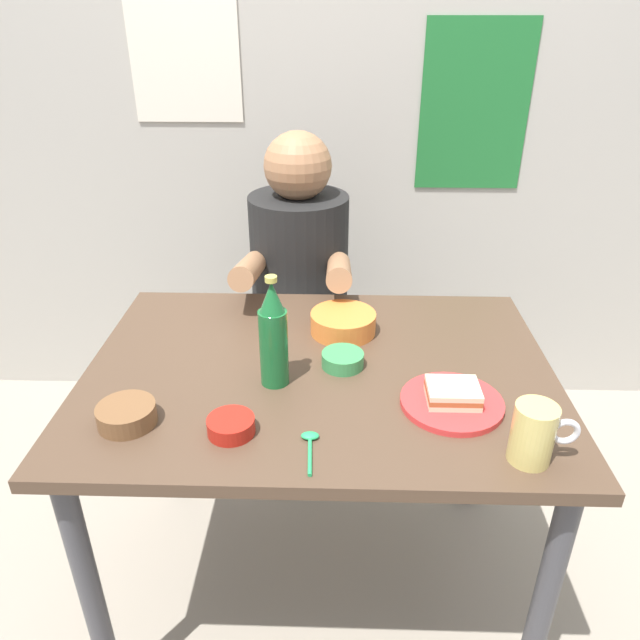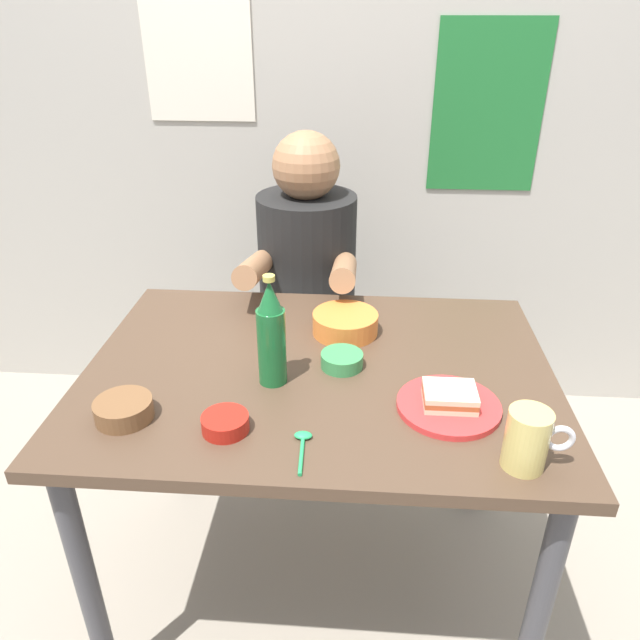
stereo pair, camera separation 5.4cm
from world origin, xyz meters
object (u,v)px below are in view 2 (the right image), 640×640
dining_table (319,399)px  beer_mug (528,439)px  beer_bottle (271,335)px  dip_bowl_green (342,359)px  sandwich (450,396)px  person_seated (307,258)px  stool (308,364)px  plate_orange (448,406)px

dining_table → beer_mug: bearing=-37.4°
beer_mug → beer_bottle: size_ratio=0.48×
dining_table → dip_bowl_green: dip_bowl_green is taller
beer_mug → beer_bottle: 0.56m
sandwich → dip_bowl_green: bearing=147.1°
dining_table → dip_bowl_green: size_ratio=11.00×
person_seated → beer_bottle: person_seated is taller
dining_table → stool: size_ratio=2.44×
stool → dip_bowl_green: (0.14, -0.62, 0.41)m
dining_table → dip_bowl_green: bearing=7.3°
stool → beer_bottle: beer_bottle is taller
stool → beer_bottle: 0.86m
sandwich → person_seated: bearing=116.1°
plate_orange → sandwich: sandwich is taller
stool → beer_bottle: bearing=-91.1°
stool → dip_bowl_green: dip_bowl_green is taller
person_seated → sandwich: size_ratio=6.54×
beer_mug → beer_bottle: (-0.51, 0.25, 0.06)m
person_seated → beer_bottle: size_ratio=2.75×
person_seated → stool: bearing=90.0°
dining_table → beer_bottle: beer_bottle is taller
plate_orange → beer_mug: 0.21m
dining_table → sandwich: (0.29, -0.14, 0.13)m
person_seated → dip_bowl_green: size_ratio=7.20×
person_seated → beer_mug: 1.05m
beer_mug → dining_table: bearing=142.6°
beer_mug → dip_bowl_green: bearing=137.9°
dining_table → beer_bottle: bearing=-146.6°
person_seated → dip_bowl_green: bearing=-77.1°
stool → plate_orange: 0.95m
stool → sandwich: sandwich is taller
dip_bowl_green → beer_mug: bearing=-42.1°
plate_orange → beer_mug: size_ratio=1.75×
beer_bottle → dip_bowl_green: beer_bottle is taller
beer_bottle → dip_bowl_green: bearing=25.1°
sandwich → dip_bowl_green: (-0.23, 0.15, -0.01)m
dining_table → person_seated: person_seated is taller
sandwich → dip_bowl_green: size_ratio=1.10×
beer_bottle → stool: bearing=88.9°
plate_orange → dip_bowl_green: dip_bowl_green is taller
stool → dip_bowl_green: bearing=-77.3°
dining_table → beer_bottle: (-0.10, -0.07, 0.21)m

